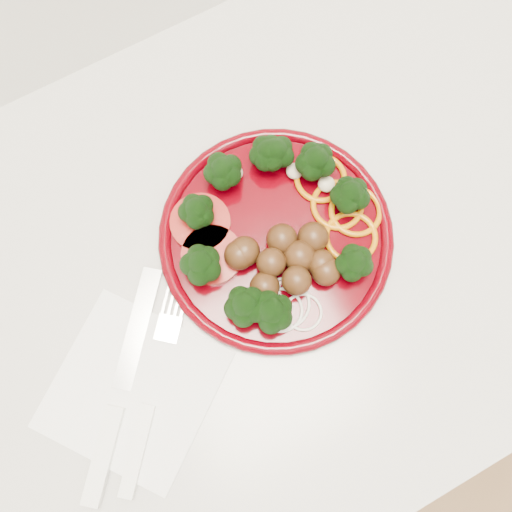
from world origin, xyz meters
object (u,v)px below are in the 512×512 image
plate (276,234)px  fork (144,424)px  knife (114,414)px  napkin (133,389)px

plate → fork: size_ratio=1.46×
knife → fork: 0.03m
plate → napkin: bearing=-161.2°
napkin → plate: bearing=18.8°
knife → fork: size_ratio=1.12×
napkin → knife: bearing=-153.4°
fork → plate: bearing=-22.4°
plate → fork: plate is taller
plate → knife: 0.25m
plate → knife: bearing=-160.2°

